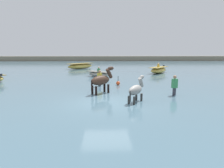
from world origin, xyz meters
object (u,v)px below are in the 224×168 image
Objects in this scene: horse_lead_grey at (136,91)px; person_onlooker_right at (174,88)px; boat_near_port at (159,70)px; person_wading_mid at (100,80)px; boat_near_starboard at (99,74)px; horse_trailing_dark_bay at (101,81)px; boat_distant_east at (80,66)px; channel_buoy at (118,83)px.

person_onlooker_right is at bearing 31.65° from horse_lead_grey.
boat_near_port reaches higher than person_wading_mid.
person_wading_mid is at bearing 112.40° from horse_lead_grey.
boat_near_starboard is at bearing 102.19° from horse_lead_grey.
horse_trailing_dark_bay is at bearing -120.16° from boat_near_port.
horse_trailing_dark_bay is 0.53× the size of boat_distant_east.
boat_distant_east is 9.44m from boat_near_starboard.
person_wading_mid is at bearing -87.48° from boat_near_starboard.
boat_near_port is at bearing 79.74° from person_onlooker_right.
channel_buoy is at bearing 96.46° from horse_lead_grey.
horse_trailing_dark_bay is at bearing 129.69° from horse_lead_grey.
horse_lead_grey is at bearing -50.31° from horse_trailing_dark_bay.
person_onlooker_right is at bearing -66.67° from boat_distant_east.
person_wading_mid is (3.14, -14.45, 0.04)m from boat_distant_east.
channel_buoy is at bearing -122.86° from boat_near_port.
boat_near_port is at bearing 23.66° from boat_near_starboard.
boat_distant_east is at bearing 148.46° from boat_near_port.
horse_lead_grey is 19.92m from boat_distant_east.
person_wading_mid is (0.24, -5.46, 0.15)m from boat_near_starboard.
person_onlooker_right is at bearing -61.47° from boat_near_starboard.
channel_buoy is (-5.22, -8.09, -0.20)m from boat_near_port.
horse_lead_grey is 2.83m from horse_trailing_dark_bay.
horse_lead_grey is 0.52× the size of boat_near_port.
horse_lead_grey is at bearing -83.54° from channel_buoy.
channel_buoy is (1.22, 3.00, -0.62)m from horse_trailing_dark_bay.
horse_trailing_dark_bay reaches higher than channel_buoy.
boat_near_starboard is 9.91m from person_onlooker_right.
boat_distant_east is 1.49× the size of boat_near_starboard.
boat_near_port is at bearing 59.84° from horse_trailing_dark_bay.
boat_distant_east is at bearing 104.88° from horse_lead_grey.
boat_distant_east is 2.39× the size of person_wading_mid.
horse_trailing_dark_bay is 3.00× the size of channel_buoy.
boat_distant_east is 14.78m from channel_buoy.
horse_trailing_dark_bay is 0.61× the size of boat_near_port.
horse_lead_grey is 1.08× the size of person_onlooker_right.
horse_lead_grey is 2.96m from person_onlooker_right.
horse_trailing_dark_bay is at bearing 171.80° from person_onlooker_right.
horse_trailing_dark_bay is 8.11m from boat_near_starboard.
person_onlooker_right is at bearing -8.20° from horse_trailing_dark_bay.
boat_near_starboard is at bearing -72.13° from boat_distant_east.
person_onlooker_right reaches higher than boat_near_starboard.
person_wading_mid is at bearing -77.75° from boat_distant_east.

